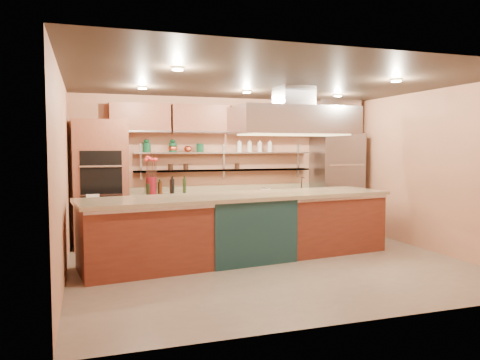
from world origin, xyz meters
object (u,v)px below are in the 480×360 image
object	(u,v)px
flower_vase	(151,186)
copper_kettle	(188,149)
kitchen_scale	(265,189)
green_canister	(200,148)
refrigerator	(337,183)
island	(242,227)

from	to	relation	value
flower_vase	copper_kettle	size ratio (longest dim) A/B	2.08
kitchen_scale	green_canister	distance (m)	1.55
refrigerator	green_canister	bearing A→B (deg)	175.48
island	green_canister	world-z (taller)	green_canister
island	copper_kettle	world-z (taller)	copper_kettle
refrigerator	flower_vase	size ratio (longest dim) A/B	6.35
kitchen_scale	copper_kettle	xyz separation A→B (m)	(-1.54, 0.22, 0.80)
green_canister	copper_kettle	bearing A→B (deg)	180.00
island	flower_vase	xyz separation A→B (m)	(-1.23, 1.64, 0.57)
refrigerator	copper_kettle	distance (m)	3.25
flower_vase	kitchen_scale	size ratio (longest dim) A/B	1.96
island	flower_vase	size ratio (longest dim) A/B	15.20
kitchen_scale	island	bearing A→B (deg)	-143.45
kitchen_scale	copper_kettle	distance (m)	1.75
island	kitchen_scale	bearing A→B (deg)	50.38
refrigerator	copper_kettle	size ratio (longest dim) A/B	13.21
refrigerator	copper_kettle	world-z (taller)	refrigerator
kitchen_scale	flower_vase	bearing A→B (deg)	159.18
green_canister	kitchen_scale	bearing A→B (deg)	-9.65
refrigerator	island	size ratio (longest dim) A/B	0.42
refrigerator	copper_kettle	xyz separation A→B (m)	(-3.16, 0.23, 0.73)
island	kitchen_scale	xyz separation A→B (m)	(1.05, 1.64, 0.45)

